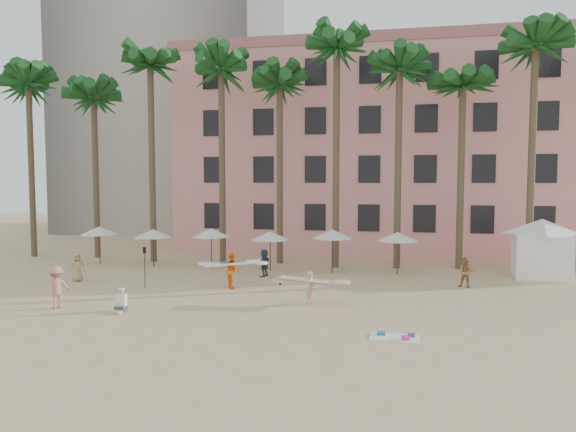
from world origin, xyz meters
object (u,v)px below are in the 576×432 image
(pink_hotel, at_px, (396,154))
(carrier_yellow, at_px, (311,285))
(carrier_white, at_px, (233,269))
(cabana, at_px, (541,243))

(pink_hotel, bearing_deg, carrier_yellow, -100.73)
(carrier_yellow, bearing_deg, carrier_white, 149.78)
(cabana, xyz_separation_m, carrier_white, (-17.16, -6.46, -1.05))
(pink_hotel, bearing_deg, carrier_white, -114.65)
(carrier_yellow, height_order, carrier_white, carrier_white)
(pink_hotel, relative_size, carrier_yellow, 11.84)
(pink_hotel, distance_m, cabana, 16.30)
(cabana, height_order, carrier_yellow, cabana)
(pink_hotel, height_order, cabana, pink_hotel)
(cabana, bearing_deg, carrier_yellow, -143.85)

